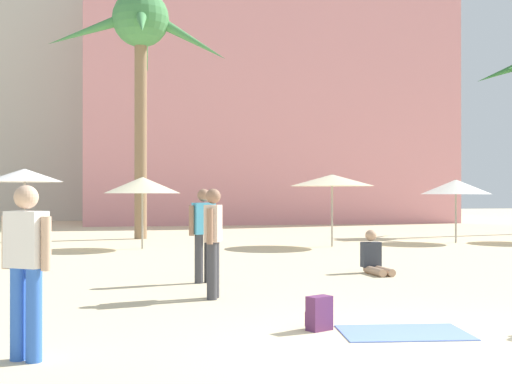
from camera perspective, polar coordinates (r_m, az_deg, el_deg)
ground at (r=7.22m, az=16.01°, el=-13.55°), size 120.00×120.00×0.00m
hotel_pink at (r=39.23m, az=0.92°, el=7.94°), size 20.76×8.48×14.39m
palm_tree_left at (r=25.14m, az=-10.08°, el=13.37°), size 6.69×6.64×9.24m
cafe_umbrella_0 at (r=23.12m, az=17.14°, el=0.43°), size 2.36×2.36×2.16m
cafe_umbrella_3 at (r=20.63m, az=6.70°, el=1.03°), size 2.66×2.66×2.28m
cafe_umbrella_4 at (r=20.66m, az=-19.66°, el=1.39°), size 2.27×2.27×2.43m
cafe_umbrella_5 at (r=19.95m, az=-9.95°, el=0.59°), size 2.32×2.32×2.18m
beach_towel at (r=8.14m, az=12.85°, el=-11.95°), size 1.61×1.12×0.01m
backpack at (r=8.11m, az=5.53°, el=-10.59°), size 0.35×0.33×0.42m
person_far_left at (r=10.37m, az=-3.79°, el=-4.07°), size 0.34×0.60×1.75m
person_near_right at (r=13.87m, az=10.34°, el=-5.77°), size 0.43×0.94×0.91m
person_near_left at (r=6.91m, az=-19.54°, el=-6.00°), size 0.56×0.41×1.76m
person_mid_left at (r=12.22m, az=-4.62°, el=-3.45°), size 0.60×0.34×1.76m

